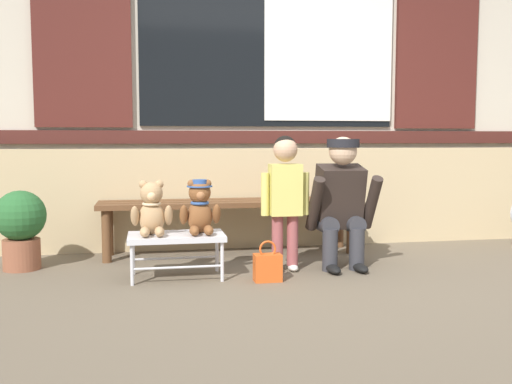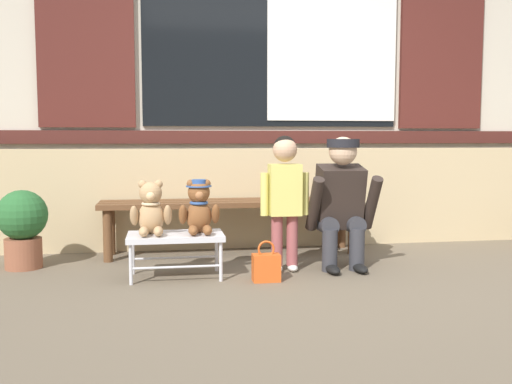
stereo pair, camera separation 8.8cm
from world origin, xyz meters
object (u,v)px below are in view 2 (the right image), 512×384
(small_display_bench, at_px, (176,239))
(adult_crouching, at_px, (342,202))
(teddy_bear_with_hat, at_px, (199,208))
(handbag_on_ground, at_px, (266,267))
(child_standing, at_px, (285,188))
(wooden_bench_long, at_px, (232,209))
(teddy_bear_plain, at_px, (151,210))
(potted_plant, at_px, (22,224))

(small_display_bench, xyz_separation_m, adult_crouching, (1.19, 0.10, 0.21))
(teddy_bear_with_hat, height_order, handbag_on_ground, teddy_bear_with_hat)
(teddy_bear_with_hat, height_order, child_standing, child_standing)
(wooden_bench_long, bearing_deg, teddy_bear_with_hat, -113.23)
(small_display_bench, bearing_deg, wooden_bench_long, 57.08)
(small_display_bench, relative_size, handbag_on_ground, 2.35)
(teddy_bear_plain, height_order, adult_crouching, adult_crouching)
(wooden_bench_long, distance_m, teddy_bear_with_hat, 0.80)
(small_display_bench, relative_size, potted_plant, 1.12)
(teddy_bear_plain, distance_m, teddy_bear_with_hat, 0.32)
(small_display_bench, xyz_separation_m, handbag_on_ground, (0.59, -0.20, -0.17))
(wooden_bench_long, xyz_separation_m, teddy_bear_plain, (-0.63, -0.73, 0.09))
(child_standing, distance_m, adult_crouching, 0.44)
(teddy_bear_with_hat, bearing_deg, adult_crouching, 5.24)
(wooden_bench_long, xyz_separation_m, small_display_bench, (-0.47, -0.73, -0.11))
(potted_plant, bearing_deg, adult_crouching, -9.19)
(teddy_bear_plain, relative_size, teddy_bear_with_hat, 1.00)
(handbag_on_ground, bearing_deg, potted_plant, 158.38)
(teddy_bear_with_hat, xyz_separation_m, potted_plant, (-1.24, 0.46, -0.15))
(teddy_bear_with_hat, relative_size, potted_plant, 0.64)
(small_display_bench, height_order, adult_crouching, adult_crouching)
(handbag_on_ground, bearing_deg, small_display_bench, 161.41)
(child_standing, bearing_deg, handbag_on_ground, -123.95)
(small_display_bench, distance_m, teddy_bear_with_hat, 0.26)
(teddy_bear_plain, height_order, potted_plant, teddy_bear_plain)
(teddy_bear_with_hat, xyz_separation_m, handbag_on_ground, (0.43, -0.20, -0.38))
(wooden_bench_long, relative_size, adult_crouching, 2.21)
(wooden_bench_long, relative_size, teddy_bear_plain, 5.78)
(small_display_bench, bearing_deg, child_standing, 5.30)
(teddy_bear_plain, height_order, handbag_on_ground, teddy_bear_plain)
(wooden_bench_long, relative_size, handbag_on_ground, 7.72)
(adult_crouching, bearing_deg, child_standing, -176.54)
(child_standing, bearing_deg, potted_plant, 167.98)
(child_standing, distance_m, handbag_on_ground, 0.59)
(small_display_bench, bearing_deg, teddy_bear_plain, 179.49)
(adult_crouching, bearing_deg, wooden_bench_long, 138.65)
(small_display_bench, distance_m, teddy_bear_plain, 0.25)
(teddy_bear_plain, xyz_separation_m, handbag_on_ground, (0.75, -0.20, -0.37))
(adult_crouching, bearing_deg, potted_plant, 170.81)
(teddy_bear_with_hat, height_order, adult_crouching, adult_crouching)
(small_display_bench, height_order, potted_plant, potted_plant)
(child_standing, relative_size, adult_crouching, 1.01)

